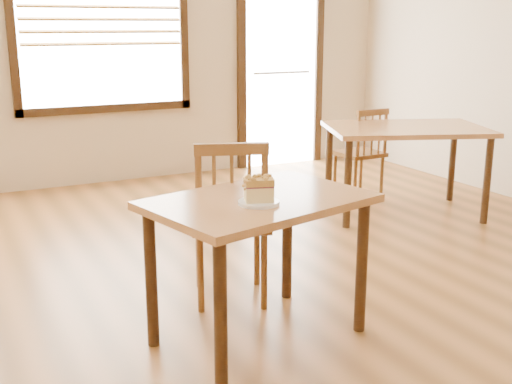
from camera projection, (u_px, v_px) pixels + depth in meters
ground at (263, 363)px, 3.07m from camera, size 8.00×8.00×0.00m
entry_door at (281, 59)px, 7.21m from camera, size 1.08×0.06×2.29m
cafe_table_main at (259, 220)px, 3.17m from camera, size 1.19×0.93×0.75m
cafe_chair_main at (230, 220)px, 3.65m from camera, size 0.57×0.57×0.98m
cafe_table_second at (406, 137)px, 5.37m from camera, size 1.51×1.27×0.75m
cafe_chair_second at (362, 152)px, 5.93m from camera, size 0.40×0.40×0.85m
plate at (259, 203)px, 3.03m from camera, size 0.20×0.20×0.02m
cake_slice at (259, 188)px, 3.01m from camera, size 0.16×0.14×0.13m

